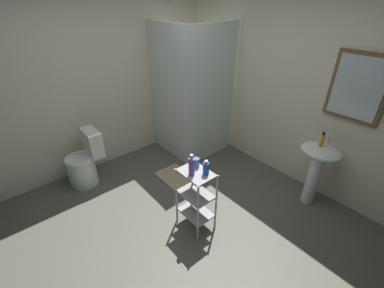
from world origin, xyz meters
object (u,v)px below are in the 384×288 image
pedestal_sink (318,163)px  rinse_cup (196,163)px  toilet (85,163)px  bath_mat (177,178)px  conditioner_bottle_purple (192,166)px  shower_stall (191,124)px  storage_cart (196,195)px  shampoo_bottle_blue (206,168)px  hand_soap_bottle (322,140)px

pedestal_sink → rinse_cup: size_ratio=7.92×
toilet → bath_mat: toilet is taller
pedestal_sink → toilet: bearing=-137.6°
pedestal_sink → conditioner_bottle_purple: 1.57m
toilet → conditioner_bottle_purple: 1.75m
conditioner_bottle_purple → shower_stall: bearing=140.2°
storage_cart → shampoo_bottle_blue: shampoo_bottle_blue is taller
storage_cart → hand_soap_bottle: size_ratio=4.09×
shower_stall → pedestal_sink: 1.97m
toilet → shampoo_bottle_blue: (1.64, 0.71, 0.50)m
storage_cart → bath_mat: storage_cart is taller
storage_cart → shower_stall: bearing=141.8°
storage_cart → conditioner_bottle_purple: size_ratio=3.16×
storage_cart → conditioner_bottle_purple: bearing=-93.7°
shower_stall → shampoo_bottle_blue: 1.73m
pedestal_sink → shampoo_bottle_blue: size_ratio=5.06×
shower_stall → toilet: bearing=-98.5°
storage_cart → shampoo_bottle_blue: (0.08, 0.06, 0.37)m
toilet → bath_mat: 1.28m
hand_soap_bottle → storage_cart: bearing=-114.3°
shower_stall → storage_cart: bearing=-38.2°
toilet → hand_soap_bottle: size_ratio=4.20×
hand_soap_bottle → conditioner_bottle_purple: bearing=-113.5°
storage_cart → hand_soap_bottle: 1.54m
hand_soap_bottle → rinse_cup: 1.45m
conditioner_bottle_purple → rinse_cup: conditioner_bottle_purple is taller
conditioner_bottle_purple → rinse_cup: 0.15m
shower_stall → pedestal_sink: bearing=9.3°
pedestal_sink → bath_mat: size_ratio=1.35×
shampoo_bottle_blue → rinse_cup: size_ratio=1.56×
rinse_cup → shower_stall: bearing=141.8°
bath_mat → shower_stall: bearing=125.8°
pedestal_sink → hand_soap_bottle: size_ratio=4.48×
shower_stall → storage_cart: 1.67m
pedestal_sink → rinse_cup: 1.48m
storage_cart → hand_soap_bottle: (0.60, 1.34, 0.45)m
hand_soap_bottle → bath_mat: (-1.42, -0.99, -0.88)m
pedestal_sink → shampoo_bottle_blue: 1.42m
hand_soap_bottle → bath_mat: 1.94m
pedestal_sink → bath_mat: bearing=-145.3°
storage_cart → hand_soap_bottle: hand_soap_bottle is taller
shower_stall → storage_cart: (1.31, -1.03, -0.03)m
rinse_cup → bath_mat: bearing=158.9°
pedestal_sink → bath_mat: pedestal_sink is taller
pedestal_sink → bath_mat: (-1.45, -1.00, -0.57)m
conditioner_bottle_purple → bath_mat: bearing=153.5°
shower_stall → bath_mat: size_ratio=3.33×
rinse_cup → hand_soap_bottle: bearing=61.9°
shower_stall → hand_soap_bottle: 1.98m
shampoo_bottle_blue → conditioner_bottle_purple: bearing=-127.4°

